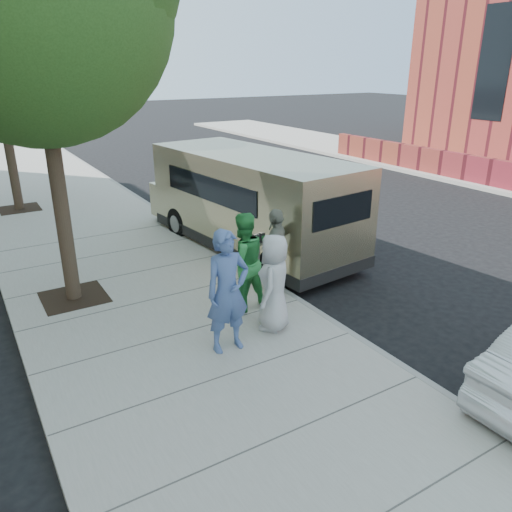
% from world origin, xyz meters
% --- Properties ---
extents(ground, '(120.00, 120.00, 0.00)m').
position_xyz_m(ground, '(0.00, 0.00, 0.00)').
color(ground, black).
rests_on(ground, ground).
extents(sidewalk, '(5.00, 60.00, 0.15)m').
position_xyz_m(sidewalk, '(-1.00, 0.00, 0.07)').
color(sidewalk, gray).
rests_on(sidewalk, ground).
extents(curb_face, '(0.12, 60.00, 0.16)m').
position_xyz_m(curb_face, '(1.44, 0.00, 0.07)').
color(curb_face, gray).
rests_on(curb_face, ground).
extents(parking_meter, '(0.27, 0.14, 1.24)m').
position_xyz_m(parking_meter, '(0.95, 0.72, 1.05)').
color(parking_meter, gray).
rests_on(parking_meter, sidewalk).
extents(van, '(2.87, 6.79, 2.45)m').
position_xyz_m(van, '(2.29, 3.34, 1.30)').
color(van, tan).
rests_on(van, ground).
extents(person_officer, '(0.74, 0.49, 2.00)m').
position_xyz_m(person_officer, '(-0.58, -0.84, 1.15)').
color(person_officer, '#475F97').
rests_on(person_officer, sidewalk).
extents(person_green_shirt, '(0.91, 0.71, 1.86)m').
position_xyz_m(person_green_shirt, '(0.32, 0.26, 1.08)').
color(person_green_shirt, green).
rests_on(person_green_shirt, sidewalk).
extents(person_gray_shirt, '(0.97, 0.96, 1.70)m').
position_xyz_m(person_gray_shirt, '(0.41, -0.65, 1.00)').
color(person_gray_shirt, '#B5B5B8').
rests_on(person_gray_shirt, sidewalk).
extents(person_striped_polo, '(1.02, 1.04, 1.76)m').
position_xyz_m(person_striped_polo, '(1.20, 0.48, 1.03)').
color(person_striped_polo, gray).
rests_on(person_striped_polo, sidewalk).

